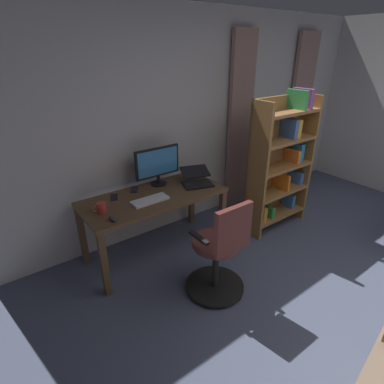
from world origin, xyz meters
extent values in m
cube|color=silver|center=(0.00, -2.62, 1.28)|extent=(5.41, 0.10, 2.56)
cube|color=tan|center=(-1.77, -2.51, 1.17)|extent=(0.45, 0.06, 2.34)
cube|color=tan|center=(-0.47, -2.51, 1.17)|extent=(0.39, 0.06, 2.34)
cube|color=brown|center=(1.11, -2.13, 0.70)|extent=(1.50, 0.68, 0.04)
cube|color=brown|center=(0.40, -1.83, 0.34)|extent=(0.06, 0.06, 0.68)
cube|color=brown|center=(1.82, -1.83, 0.34)|extent=(0.06, 0.06, 0.68)
cube|color=brown|center=(0.40, -2.43, 0.34)|extent=(0.06, 0.06, 0.68)
cube|color=brown|center=(1.82, -2.43, 0.34)|extent=(0.06, 0.06, 0.68)
cylinder|color=black|center=(0.97, -1.28, 0.04)|extent=(0.56, 0.56, 0.02)
sphere|color=black|center=(0.71, -1.28, 0.03)|extent=(0.05, 0.05, 0.05)
sphere|color=black|center=(0.88, -1.53, 0.03)|extent=(0.05, 0.05, 0.05)
sphere|color=black|center=(1.17, -1.44, 0.03)|extent=(0.05, 0.05, 0.05)
sphere|color=black|center=(1.17, -1.13, 0.03)|extent=(0.05, 0.05, 0.05)
sphere|color=black|center=(0.89, -1.04, 0.03)|extent=(0.05, 0.05, 0.05)
cylinder|color=black|center=(0.97, -1.28, 0.27)|extent=(0.06, 0.06, 0.47)
cylinder|color=brown|center=(0.97, -1.28, 0.53)|extent=(0.44, 0.44, 0.05)
cube|color=#5B2A25|center=(0.97, -1.08, 0.77)|extent=(0.37, 0.05, 0.43)
cube|color=black|center=(1.17, -1.29, 0.67)|extent=(0.04, 0.24, 0.03)
cube|color=black|center=(0.77, -1.28, 0.67)|extent=(0.04, 0.24, 0.03)
cylinder|color=black|center=(0.92, -2.35, 0.73)|extent=(0.18, 0.18, 0.01)
cylinder|color=black|center=(0.92, -2.35, 0.78)|extent=(0.04, 0.04, 0.09)
cube|color=black|center=(0.92, -2.35, 0.98)|extent=(0.54, 0.03, 0.32)
cube|color=teal|center=(0.92, -2.34, 0.98)|extent=(0.49, 0.01, 0.28)
cube|color=white|center=(1.21, -2.03, 0.73)|extent=(0.38, 0.15, 0.02)
cube|color=black|center=(0.58, -2.06, 0.73)|extent=(0.37, 0.31, 0.02)
cube|color=black|center=(0.55, -2.16, 0.85)|extent=(0.36, 0.30, 0.08)
ellipsoid|color=#333338|center=(1.66, -1.90, 0.74)|extent=(0.06, 0.10, 0.04)
cube|color=black|center=(1.47, -2.32, 0.73)|extent=(0.12, 0.16, 0.01)
cube|color=#232328|center=(1.21, -2.36, 0.73)|extent=(0.13, 0.16, 0.01)
cylinder|color=#CC3D33|center=(1.68, -2.10, 0.77)|extent=(0.09, 0.09, 0.10)
torus|color=#CC3D33|center=(1.74, -2.10, 0.78)|extent=(0.07, 0.01, 0.07)
cube|color=olive|center=(-0.87, -1.74, 0.81)|extent=(0.04, 0.30, 1.63)
cube|color=olive|center=(-0.02, -1.74, 0.81)|extent=(0.04, 0.30, 1.63)
cube|color=olive|center=(-0.44, -1.88, 0.81)|extent=(0.89, 0.04, 1.63)
cube|color=#9B6A3B|center=(-0.44, -1.74, 0.16)|extent=(0.81, 0.30, 0.04)
cube|color=olive|center=(-0.44, -1.74, 0.49)|extent=(0.81, 0.30, 0.04)
cube|color=#9B6635|center=(-0.44, -1.74, 0.81)|extent=(0.81, 0.30, 0.04)
cube|color=#9A693A|center=(-0.44, -1.74, 1.14)|extent=(0.81, 0.30, 0.04)
cube|color=#956439|center=(-0.44, -1.74, 1.46)|extent=(0.81, 0.30, 0.04)
cube|color=orange|center=(-0.13, -1.74, 0.28)|extent=(0.06, 0.22, 0.19)
cube|color=#426BB2|center=(-0.79, -1.74, 0.59)|extent=(0.06, 0.20, 0.16)
cube|color=orange|center=(-0.65, -1.74, 0.91)|extent=(0.05, 0.22, 0.16)
cube|color=gold|center=(-0.56, -1.74, 1.26)|extent=(0.07, 0.23, 0.22)
cube|color=#944B96|center=(-0.68, -1.74, 1.59)|extent=(0.06, 0.27, 0.22)
cube|color=#3770BC|center=(-0.70, -1.74, 0.27)|extent=(0.06, 0.18, 0.18)
cube|color=orange|center=(-0.48, -1.74, 0.61)|extent=(0.03, 0.26, 0.20)
cube|color=teal|center=(-0.72, -1.74, 0.94)|extent=(0.07, 0.19, 0.22)
cube|color=#426DC1|center=(-0.51, -1.74, 1.27)|extent=(0.06, 0.22, 0.23)
cube|color=green|center=(-0.58, -1.74, 1.59)|extent=(0.04, 0.27, 0.21)
cube|color=green|center=(-0.28, -1.74, 0.25)|extent=(0.05, 0.22, 0.14)
camera|label=1|loc=(2.50, 0.43, 2.12)|focal=28.65mm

